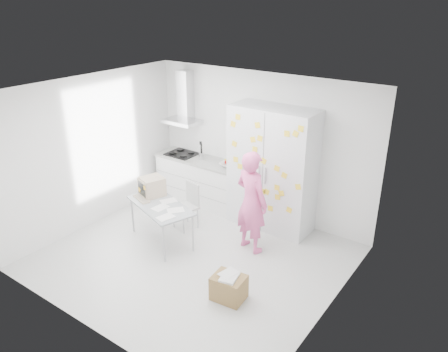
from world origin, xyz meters
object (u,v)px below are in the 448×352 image
Objects in this scene: cardboard_box at (229,287)px; desk at (155,194)px; person at (251,202)px; chair at (188,203)px.

desk is at bearing 160.71° from cardboard_box.
person reaches higher than chair.
person is at bearing 15.11° from chair.
chair is 2.17m from cardboard_box.
chair is (-1.30, -0.03, -0.38)m from person.
chair reaches higher than cardboard_box.
cardboard_box is at bearing 122.93° from person.
person is 3.60× the size of cardboard_box.
cardboard_box is at bearing -21.67° from chair.
person is 1.69m from desk.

